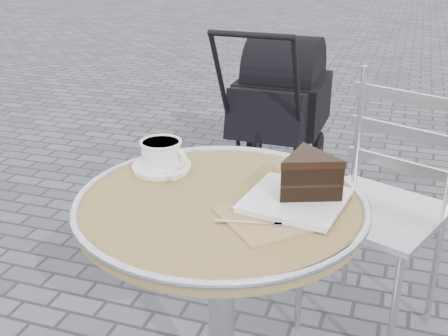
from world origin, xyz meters
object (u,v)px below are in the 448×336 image
(cafe_table, at_px, (221,258))
(cake_plate_set, at_px, (305,181))
(cappuccino_set, at_px, (162,157))
(bistro_chair, at_px, (391,177))
(baby_stroller, at_px, (278,112))

(cafe_table, height_order, cake_plate_set, cake_plate_set)
(cappuccino_set, bearing_deg, cake_plate_set, 4.48)
(cafe_table, relative_size, cappuccino_set, 4.34)
(cafe_table, bearing_deg, cake_plate_set, 16.31)
(cappuccino_set, distance_m, cake_plate_set, 0.42)
(cappuccino_set, bearing_deg, cafe_table, -16.58)
(bistro_chair, bearing_deg, cafe_table, -98.02)
(cappuccino_set, height_order, baby_stroller, baby_stroller)
(cake_plate_set, bearing_deg, bistro_chair, 81.11)
(baby_stroller, bearing_deg, cake_plate_set, -74.10)
(cappuccino_set, height_order, bistro_chair, bistro_chair)
(cake_plate_set, bearing_deg, cappuccino_set, 177.71)
(cake_plate_set, distance_m, baby_stroller, 1.73)
(bistro_chair, height_order, baby_stroller, baby_stroller)
(cafe_table, distance_m, cake_plate_set, 0.30)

